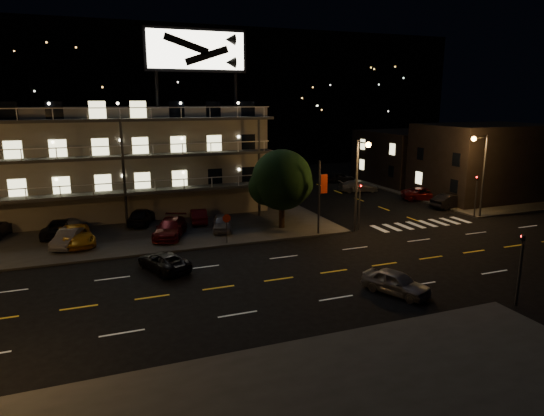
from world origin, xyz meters
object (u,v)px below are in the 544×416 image
object	(u,v)px
lot_car_2	(76,235)
lot_car_4	(222,223)
road_car_east	(396,282)
tree	(281,182)
side_car_0	(450,201)
road_car_west	(164,261)
lot_car_7	(69,226)

from	to	relation	value
lot_car_2	lot_car_4	xyz separation A→B (m)	(11.82, -0.09, -0.04)
lot_car_2	road_car_east	xyz separation A→B (m)	(17.81, -17.09, -0.17)
tree	side_car_0	bearing A→B (deg)	3.98
side_car_0	road_car_west	world-z (taller)	side_car_0
lot_car_4	lot_car_7	size ratio (longest dim) A/B	0.88
road_car_east	lot_car_2	bearing A→B (deg)	111.33
lot_car_4	lot_car_7	distance (m)	12.99
lot_car_2	side_car_0	world-z (taller)	lot_car_2
tree	lot_car_7	xyz separation A→B (m)	(-17.55, 4.83, -3.48)
lot_car_4	road_car_west	distance (m)	10.07
lot_car_4	lot_car_7	bearing A→B (deg)	178.65
tree	lot_car_2	world-z (taller)	tree
lot_car_2	lot_car_7	distance (m)	3.79
lot_car_7	road_car_east	size ratio (longest dim) A/B	1.10
lot_car_2	lot_car_4	distance (m)	11.82
lot_car_4	side_car_0	xyz separation A→B (m)	(25.07, 0.40, -0.08)
side_car_0	lot_car_2	bearing A→B (deg)	82.87
road_car_east	side_car_0	bearing A→B (deg)	17.49
tree	road_car_east	world-z (taller)	tree
lot_car_4	tree	bearing A→B (deg)	4.88
road_car_west	road_car_east	bearing A→B (deg)	122.54
road_car_west	tree	bearing A→B (deg)	-169.71
tree	lot_car_4	distance (m)	6.26
lot_car_7	side_car_0	world-z (taller)	side_car_0
side_car_0	road_car_east	bearing A→B (deg)	124.75
tree	road_car_west	size ratio (longest dim) A/B	1.54
lot_car_4	lot_car_2	bearing A→B (deg)	-164.64
lot_car_2	road_car_east	world-z (taller)	lot_car_2
tree	road_car_east	size ratio (longest dim) A/B	1.69
tree	road_car_west	distance (m)	13.81
tree	road_car_west	xyz separation A→B (m)	(-11.40, -6.88, -3.66)
road_car_east	road_car_west	world-z (taller)	road_car_east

